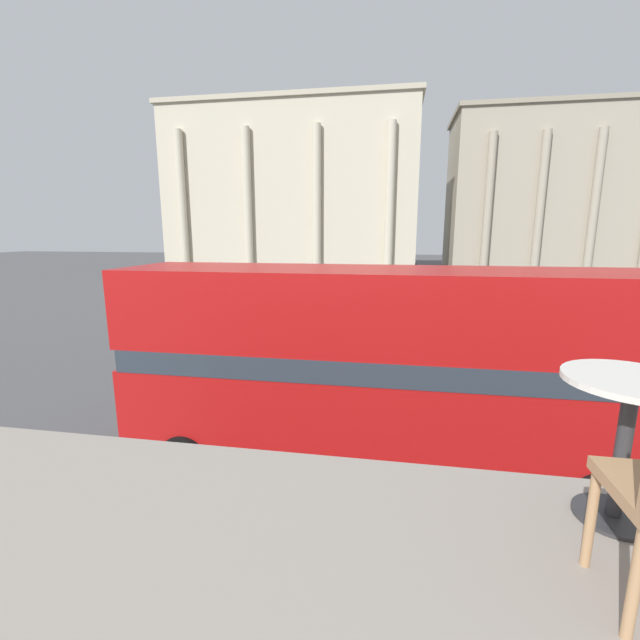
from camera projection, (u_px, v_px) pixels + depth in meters
double_decker_bus at (380, 363)px, 8.76m from camera, size 10.50×2.63×4.35m
cafe_dining_table at (628, 417)px, 2.01m from camera, size 0.60×0.60×0.73m
plaza_building_left at (296, 194)px, 51.47m from camera, size 28.98×13.63×19.19m
plaza_building_right at (599, 194)px, 50.90m from camera, size 34.66×12.46×19.06m
traffic_light_mid at (337, 298)px, 18.71m from camera, size 0.42×0.24×3.42m
traffic_light_far at (417, 282)px, 25.62m from camera, size 0.42×0.24×3.26m
car_white at (417, 313)px, 23.44m from camera, size 4.20×1.93×1.35m
car_black at (389, 327)px, 20.16m from camera, size 4.20×1.93×1.35m
pedestrian_white at (369, 288)px, 32.70m from camera, size 0.32×0.32×1.59m
pedestrian_grey at (283, 287)px, 32.43m from camera, size 0.32×0.32×1.76m
pedestrian_black at (508, 336)px, 17.24m from camera, size 0.32×0.32×1.64m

